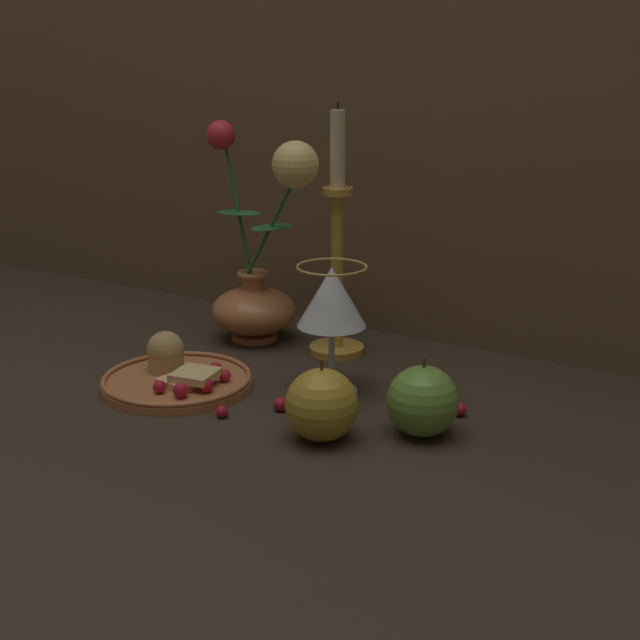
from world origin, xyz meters
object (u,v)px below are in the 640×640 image
vase (259,278)px  wine_glass (332,301)px  apple_beside_vase (423,401)px  candlestick (337,263)px  apple_near_glass (322,405)px  plate_with_pastries (176,375)px

vase → wine_glass: size_ratio=1.95×
wine_glass → apple_beside_vase: 0.18m
candlestick → apple_near_glass: size_ratio=3.71×
wine_glass → apple_beside_vase: bearing=-21.5°
vase → apple_near_glass: size_ratio=3.39×
vase → candlestick: (0.12, 0.02, 0.04)m
apple_beside_vase → vase: bearing=152.9°
vase → candlestick: candlestick is taller
vase → wine_glass: vase is taller
candlestick → apple_beside_vase: (0.22, -0.19, -0.09)m
vase → wine_glass: bearing=-31.2°
apple_near_glass → vase: bearing=136.1°
candlestick → vase: bearing=-172.8°
plate_with_pastries → wine_glass: bearing=25.7°
vase → apple_near_glass: bearing=-43.9°
plate_with_pastries → candlestick: 0.27m
apple_beside_vase → apple_near_glass: size_ratio=0.99×
apple_beside_vase → plate_with_pastries: bearing=-175.5°
candlestick → plate_with_pastries: bearing=-117.2°
plate_with_pastries → candlestick: (0.11, 0.22, 0.12)m
wine_glass → apple_near_glass: size_ratio=1.74×
plate_with_pastries → apple_beside_vase: (0.34, 0.03, 0.03)m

